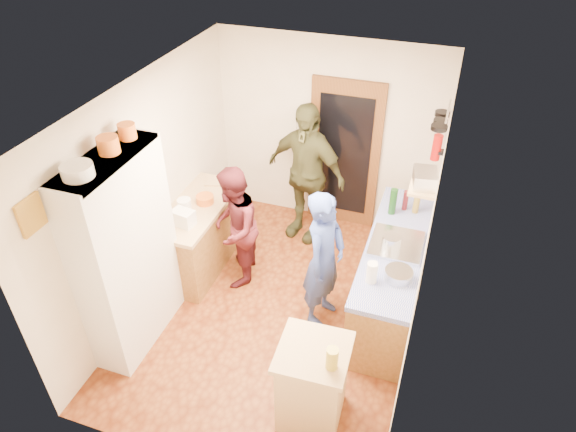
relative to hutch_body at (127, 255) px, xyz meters
The scene contains 44 objects.
floor 1.89m from the hutch_body, 31.61° to the left, with size 3.00×4.00×0.02m, color brown.
ceiling 2.15m from the hutch_body, 31.61° to the left, with size 3.00×4.00×0.02m, color silver.
wall_back 3.10m from the hutch_body, 65.17° to the left, with size 3.00×0.02×2.60m, color silver.
wall_front 1.79m from the hutch_body, 42.95° to the right, with size 3.00×0.02×2.60m, color silver.
wall_left 0.85m from the hutch_body, 104.71° to the left, with size 0.02×4.00×2.60m, color silver.
wall_right 2.93m from the hutch_body, 15.89° to the left, with size 0.02×4.00×2.60m, color silver.
door_frame 3.17m from the hutch_body, 60.77° to the left, with size 0.95×0.06×2.10m, color brown.
door_glass 3.14m from the hutch_body, 60.46° to the left, with size 0.70×0.02×1.70m, color black.
hutch_body is the anchor object (origin of this frame).
hutch_top_shelf 1.08m from the hutch_body, ahead, with size 0.40×1.14×0.04m, color silver.
plate_stack 1.20m from the hutch_body, 90.00° to the right, with size 0.26×0.26×0.11m, color white.
orange_pot_a 1.18m from the hutch_body, 90.00° to the left, with size 0.19×0.19×0.15m, color orange.
orange_pot_b 1.23m from the hutch_body, 90.00° to the left, with size 0.16×0.16×0.15m, color orange.
left_counter_base 1.42m from the hutch_body, 85.43° to the left, with size 0.60×1.40×0.85m, color #9F6F3B.
left_counter_top 1.27m from the hutch_body, 85.43° to the left, with size 0.64×1.44×0.05m, color tan.
toaster 0.88m from the hutch_body, 80.16° to the left, with size 0.25×0.17×0.19m, color white.
kettle 1.09m from the hutch_body, 87.36° to the left, with size 0.16×0.16×0.18m, color white.
orange_bowl 1.37m from the hutch_body, 82.38° to the left, with size 0.21×0.21×0.10m, color orange.
chopping_board 1.83m from the hutch_body, 86.22° to the left, with size 0.30×0.22×0.03m, color tan.
right_counter_base 2.90m from the hutch_body, 27.47° to the left, with size 0.60×2.20×0.84m, color #9F6F3B.
right_counter_top 2.83m from the hutch_body, 27.47° to the left, with size 0.62×2.22×0.06m, color #1123A5.
hob 2.81m from the hutch_body, 26.91° to the left, with size 0.55×0.58×0.04m, color silver.
pot_on_hob 2.72m from the hutch_body, 25.84° to the left, with size 0.20×0.20×0.13m, color silver.
bottle_a 2.99m from the hutch_body, 38.23° to the left, with size 0.08×0.08×0.33m, color #143F14.
bottle_b 3.17m from the hutch_body, 38.61° to the left, with size 0.06×0.06×0.25m, color #591419.
bottle_c 3.26m from the hutch_body, 36.92° to the left, with size 0.07×0.07×0.29m, color olive.
paper_towel 2.43m from the hutch_body, 14.68° to the left, with size 0.11×0.11×0.23m, color white.
mixing_bowl 2.71m from the hutch_body, 15.85° to the left, with size 0.28×0.28×0.11m, color silver.
island_base 2.21m from the hutch_body, 10.99° to the right, with size 0.55×0.55×0.86m, color tan.
island_top 2.11m from the hutch_body, 10.99° to the right, with size 0.62×0.62×0.05m, color tan.
cutting_board 2.05m from the hutch_body, ahead, with size 0.35×0.28×0.02m, color white.
oil_jar 2.31m from the hutch_body, 12.84° to the right, with size 0.10×0.10×0.21m, color #AD9E2D.
pan_rail 3.73m from the hutch_body, 40.11° to the left, with size 0.02×0.02×0.65m, color silver.
pan_hang_a 3.55m from the hutch_body, 38.53° to the left, with size 0.18×0.18×0.05m, color black.
pan_hang_b 3.67m from the hutch_body, 41.04° to the left, with size 0.16×0.16×0.05m, color black.
pan_hang_c 3.80m from the hutch_body, 43.36° to the left, with size 0.17×0.17×0.05m, color black.
wall_shelf 3.01m from the hutch_body, 25.09° to the left, with size 0.26×0.42×0.03m, color tan.
radio 3.03m from the hutch_body, 25.09° to the left, with size 0.22×0.30×0.15m, color silver.
ext_bracket 3.75m from the hutch_body, 42.07° to the left, with size 0.06×0.10×0.04m, color black.
fire_extinguisher 3.71m from the hutch_body, 42.69° to the left, with size 0.11×0.11×0.32m, color red.
picture_frame 1.22m from the hutch_body, 103.50° to the right, with size 0.03×0.25×0.30m, color gold.
person_hob 2.03m from the hutch_body, 24.57° to the left, with size 0.60×0.39×1.65m, color #33489B.
person_left 1.39m from the hutch_body, 61.00° to the left, with size 0.75×0.59×1.55m, color #4C171E.
person_back 2.57m from the hutch_body, 62.88° to the left, with size 1.13×0.47×1.93m, color #3A3B20.
Camera 1 is at (1.48, -3.99, 4.39)m, focal length 32.00 mm.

